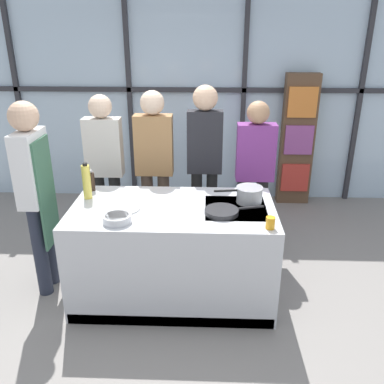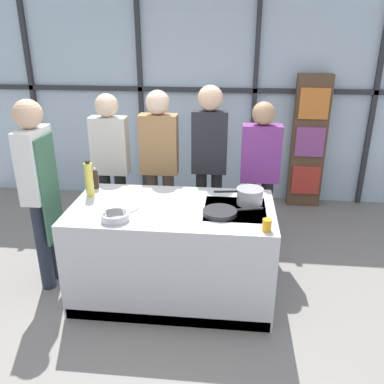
# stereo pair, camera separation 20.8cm
# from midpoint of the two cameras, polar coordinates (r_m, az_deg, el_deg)

# --- Properties ---
(ground_plane) EXTENTS (18.00, 18.00, 0.00)m
(ground_plane) POSITION_cam_midpoint_polar(r_m,az_deg,el_deg) (3.95, -1.01, -13.83)
(ground_plane) COLOR gray
(back_window_wall) EXTENTS (6.40, 0.10, 2.80)m
(back_window_wall) POSITION_cam_midpoint_polar(r_m,az_deg,el_deg) (5.65, 1.82, 12.86)
(back_window_wall) COLOR silver
(back_window_wall) RESTS_ON ground_plane
(bookshelf) EXTENTS (0.44, 0.19, 1.78)m
(bookshelf) POSITION_cam_midpoint_polar(r_m,az_deg,el_deg) (5.68, 17.07, 6.63)
(bookshelf) COLOR brown
(bookshelf) RESTS_ON ground_plane
(demo_island) EXTENTS (1.76, 0.94, 0.89)m
(demo_island) POSITION_cam_midpoint_polar(r_m,az_deg,el_deg) (3.71, -1.03, -8.31)
(demo_island) COLOR silver
(demo_island) RESTS_ON ground_plane
(chef) EXTENTS (0.25, 0.40, 1.78)m
(chef) POSITION_cam_midpoint_polar(r_m,az_deg,el_deg) (3.82, -19.22, 1.15)
(chef) COLOR #232838
(chef) RESTS_ON ground_plane
(spectator_far_left) EXTENTS (0.39, 0.24, 1.70)m
(spectator_far_left) POSITION_cam_midpoint_polar(r_m,az_deg,el_deg) (4.43, -10.00, 4.35)
(spectator_far_left) COLOR black
(spectator_far_left) RESTS_ON ground_plane
(spectator_center_left) EXTENTS (0.39, 0.24, 1.74)m
(spectator_center_left) POSITION_cam_midpoint_polar(r_m,az_deg,el_deg) (4.31, -3.22, 4.52)
(spectator_center_left) COLOR #47382D
(spectator_center_left) RESTS_ON ground_plane
(spectator_center_right) EXTENTS (0.36, 0.25, 1.80)m
(spectator_center_right) POSITION_cam_midpoint_polar(r_m,az_deg,el_deg) (4.24, 3.86, 5.05)
(spectator_center_right) COLOR black
(spectator_center_right) RESTS_ON ground_plane
(spectator_far_right) EXTENTS (0.40, 0.23, 1.65)m
(spectator_far_right) POSITION_cam_midpoint_polar(r_m,az_deg,el_deg) (4.30, 10.89, 3.14)
(spectator_far_right) COLOR black
(spectator_far_right) RESTS_ON ground_plane
(frying_pan) EXTENTS (0.50, 0.28, 0.04)m
(frying_pan) POSITION_cam_midpoint_polar(r_m,az_deg,el_deg) (3.36, 5.83, -2.85)
(frying_pan) COLOR #232326
(frying_pan) RESTS_ON demo_island
(saucepan) EXTENTS (0.43, 0.23, 0.14)m
(saucepan) POSITION_cam_midpoint_polar(r_m,az_deg,el_deg) (3.58, 9.74, -0.54)
(saucepan) COLOR silver
(saucepan) RESTS_ON demo_island
(white_plate) EXTENTS (0.28, 0.28, 0.01)m
(white_plate) POSITION_cam_midpoint_polar(r_m,az_deg,el_deg) (3.52, -7.95, -2.06)
(white_plate) COLOR white
(white_plate) RESTS_ON demo_island
(mixing_bowl) EXTENTS (0.23, 0.23, 0.06)m
(mixing_bowl) POSITION_cam_midpoint_polar(r_m,az_deg,el_deg) (3.29, -8.99, -3.38)
(mixing_bowl) COLOR silver
(mixing_bowl) RESTS_ON demo_island
(oil_bottle) EXTENTS (0.08, 0.08, 0.33)m
(oil_bottle) POSITION_cam_midpoint_polar(r_m,az_deg,el_deg) (3.76, -12.71, 1.74)
(oil_bottle) COLOR #E0CC4C
(oil_bottle) RESTS_ON demo_island
(pepper_grinder) EXTENTS (0.06, 0.06, 0.21)m
(pepper_grinder) POSITION_cam_midpoint_polar(r_m,az_deg,el_deg) (3.95, -11.96, 1.81)
(pepper_grinder) COLOR #332319
(pepper_grinder) RESTS_ON demo_island
(juice_glass_near) EXTENTS (0.07, 0.07, 0.10)m
(juice_glass_near) POSITION_cam_midpoint_polar(r_m,az_deg,el_deg) (3.15, 12.34, -4.58)
(juice_glass_near) COLOR orange
(juice_glass_near) RESTS_ON demo_island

